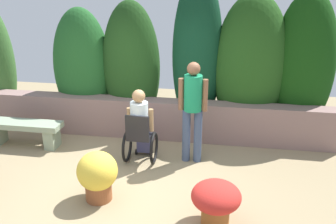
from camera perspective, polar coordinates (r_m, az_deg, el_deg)
ground_plane at (r=5.94m, az=-5.99°, el=-11.27°), size 10.25×10.25×0.00m
stone_retaining_wall at (r=7.40m, az=-2.33°, el=-1.00°), size 7.09×0.36×0.78m
hedge_backdrop at (r=7.48m, az=1.11°, el=7.21°), size 7.48×1.00×3.17m
stone_bench at (r=7.57m, az=-21.28°, el=-2.56°), size 1.48×0.39×0.48m
person_in_wheelchair at (r=6.38m, az=-4.27°, el=-2.50°), size 0.53×0.66×1.33m
person_standing_companion at (r=6.23m, az=3.82°, el=0.96°), size 0.49×0.30×1.78m
flower_pot_terracotta_by_wall at (r=5.50m, az=-10.77°, el=-9.43°), size 0.59×0.59×0.75m
flower_pot_red_accent at (r=4.99m, az=7.38°, el=-13.26°), size 0.65×0.65×0.61m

